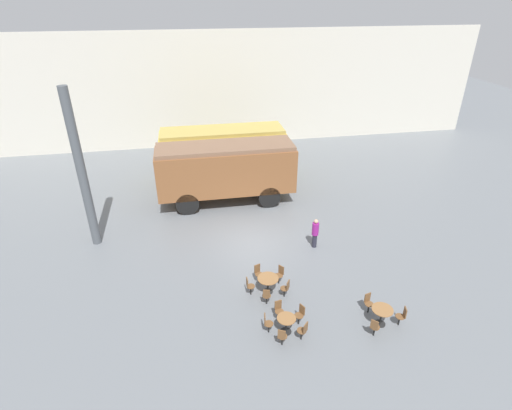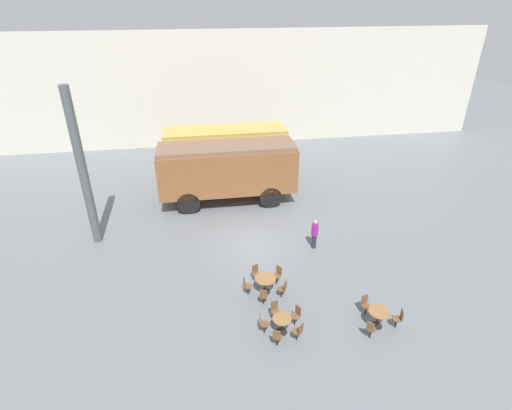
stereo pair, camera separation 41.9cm
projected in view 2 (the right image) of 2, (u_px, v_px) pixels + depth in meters
ground_plane at (253, 241)px, 20.85m from camera, size 80.00×80.00×0.00m
backdrop_wall at (224, 90)px, 31.97m from camera, size 44.00×0.15×9.00m
passenger_coach_vintage at (225, 150)px, 26.92m from camera, size 8.22×2.57×3.52m
passenger_coach_wooden at (227, 168)px, 23.71m from camera, size 8.09×2.51×3.71m
cafe_table_near at (379, 315)px, 15.34m from camera, size 0.83×0.83×0.77m
cafe_table_mid at (265, 281)px, 17.09m from camera, size 0.91×0.91×0.75m
cafe_table_far at (282, 322)px, 15.09m from camera, size 0.73×0.73×0.70m
cafe_chair_0 at (399, 318)px, 15.31m from camera, size 0.38×0.36×0.87m
cafe_chair_1 at (365, 303)px, 16.01m from camera, size 0.36×0.38×0.87m
cafe_chair_2 at (371, 329)px, 14.82m from camera, size 0.40×0.40×0.87m
cafe_chair_3 at (263, 296)px, 16.41m from camera, size 0.37×0.39×0.87m
cafe_chair_4 at (283, 288)px, 16.83m from camera, size 0.40×0.40×0.87m
cafe_chair_5 at (278, 274)px, 17.67m from camera, size 0.40×0.40×0.87m
cafe_chair_6 at (256, 272)px, 17.77m from camera, size 0.37×0.39×0.87m
cafe_chair_7 at (246, 285)px, 16.99m from camera, size 0.36×0.36×0.87m
cafe_chair_8 at (296, 314)px, 15.48m from camera, size 0.40×0.39×0.87m
cafe_chair_9 at (275, 309)px, 15.71m from camera, size 0.36×0.37×0.87m
cafe_chair_10 at (263, 322)px, 15.09m from camera, size 0.37×0.36×0.87m
cafe_chair_11 at (277, 337)px, 14.48m from camera, size 0.39×0.40×0.87m
cafe_chair_12 at (299, 331)px, 14.72m from camera, size 0.40×0.40×0.87m
visitor_person at (315, 233)px, 19.96m from camera, size 0.34×0.34×1.61m
support_pillar at (83, 170)px, 19.03m from camera, size 0.44×0.44×8.00m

